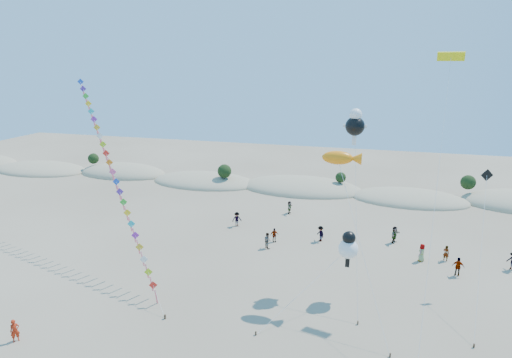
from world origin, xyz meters
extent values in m
ellipsoid|color=gray|center=(-48.00, 44.20, 0.00)|extent=(18.00, 9.90, 2.80)
ellipsoid|color=#203814|center=(-48.00, 44.20, 0.77)|extent=(14.40, 6.48, 0.72)
ellipsoid|color=gray|center=(-32.00, 46.00, 0.00)|extent=(16.00, 8.80, 3.60)
ellipsoid|color=#203814|center=(-32.00, 46.00, 0.99)|extent=(12.80, 5.76, 0.64)
ellipsoid|color=gray|center=(-16.00, 44.60, 0.00)|extent=(17.60, 9.68, 3.00)
ellipsoid|color=#203814|center=(-16.00, 44.60, 0.83)|extent=(14.08, 6.34, 0.70)
ellipsoid|color=gray|center=(0.00, 45.30, 0.00)|extent=(19.00, 10.45, 3.40)
ellipsoid|color=#203814|center=(0.00, 45.30, 0.94)|extent=(15.20, 6.84, 0.76)
ellipsoid|color=gray|center=(16.00, 43.90, 0.00)|extent=(16.40, 9.02, 2.80)
ellipsoid|color=#203814|center=(16.00, 43.90, 0.77)|extent=(13.12, 5.90, 0.66)
sphere|color=black|center=(-38.00, 46.20, 2.36)|extent=(1.90, 1.90, 1.90)
sphere|color=black|center=(-12.00, 43.40, 2.48)|extent=(2.20, 2.20, 2.20)
sphere|color=black|center=(6.00, 45.40, 2.24)|extent=(1.60, 1.60, 1.60)
sphere|color=black|center=(24.00, 46.80, 2.44)|extent=(2.10, 2.10, 2.10)
cube|color=#3F2D1E|center=(-4.30, 7.74, 0.17)|extent=(0.12, 0.12, 0.35)
cylinder|color=silver|center=(-13.02, 15.66, 8.54)|extent=(17.47, 15.87, 17.11)
cube|color=red|center=(-6.10, 9.37, 1.76)|extent=(1.34, 0.52, 1.41)
cube|color=#F6677B|center=(-5.92, 9.42, 0.66)|extent=(0.19, 0.45, 1.55)
cube|color=#ABDA19|center=(-6.85, 10.05, 2.49)|extent=(1.34, 0.52, 1.41)
cube|color=#F6677B|center=(-6.67, 10.10, 1.39)|extent=(0.19, 0.45, 1.55)
cube|color=white|center=(-7.59, 10.72, 3.22)|extent=(1.34, 0.52, 1.41)
cube|color=#F6677B|center=(-7.41, 10.77, 2.12)|extent=(0.19, 0.45, 1.55)
cube|color=gold|center=(-8.34, 11.40, 3.95)|extent=(1.34, 0.52, 1.41)
cube|color=#F6677B|center=(-8.16, 11.45, 2.85)|extent=(0.19, 0.45, 1.55)
cube|color=purple|center=(-9.08, 12.08, 4.68)|extent=(1.34, 0.52, 1.41)
cube|color=#F6677B|center=(-8.90, 12.13, 3.58)|extent=(0.19, 0.45, 1.55)
cube|color=#19B7BD|center=(-9.82, 12.75, 5.41)|extent=(1.34, 0.52, 1.41)
cube|color=#F6677B|center=(-9.64, 12.80, 4.31)|extent=(0.19, 0.45, 1.55)
cube|color=yellow|center=(-10.57, 13.43, 6.14)|extent=(1.34, 0.52, 1.41)
cube|color=#F6677B|center=(-10.39, 13.48, 5.04)|extent=(0.19, 0.45, 1.55)
cube|color=green|center=(-11.31, 14.11, 6.87)|extent=(1.34, 0.52, 1.41)
cube|color=#F6677B|center=(-11.13, 14.16, 5.77)|extent=(0.19, 0.45, 1.55)
cube|color=#58279E|center=(-12.06, 14.78, 7.60)|extent=(1.34, 0.52, 1.41)
cube|color=#F6677B|center=(-11.88, 14.83, 6.50)|extent=(0.19, 0.45, 1.55)
cube|color=blue|center=(-12.80, 15.46, 8.33)|extent=(1.34, 0.52, 1.41)
cube|color=#F6677B|center=(-12.62, 15.51, 7.23)|extent=(0.19, 0.45, 1.55)
cube|color=#FE508F|center=(-13.55, 16.14, 9.06)|extent=(1.34, 0.52, 1.41)
cube|color=#F6677B|center=(-13.37, 16.19, 7.96)|extent=(0.19, 0.45, 1.55)
cube|color=orange|center=(-14.29, 16.81, 9.79)|extent=(1.34, 0.52, 1.41)
cube|color=#F6677B|center=(-14.11, 16.86, 8.69)|extent=(0.19, 0.45, 1.55)
cube|color=red|center=(-15.04, 17.49, 10.52)|extent=(1.34, 0.52, 1.41)
cube|color=#F6677B|center=(-14.86, 17.54, 9.42)|extent=(0.19, 0.45, 1.55)
cube|color=#ABDA19|center=(-15.78, 18.17, 11.25)|extent=(1.34, 0.52, 1.41)
cube|color=#F6677B|center=(-15.60, 18.22, 10.15)|extent=(0.19, 0.45, 1.55)
cube|color=white|center=(-16.53, 18.84, 11.98)|extent=(1.34, 0.52, 1.41)
cube|color=#F6677B|center=(-16.35, 18.89, 10.88)|extent=(0.19, 0.45, 1.55)
cube|color=gold|center=(-17.27, 19.52, 12.71)|extent=(1.34, 0.52, 1.41)
cube|color=#F6677B|center=(-17.09, 19.57, 11.61)|extent=(0.19, 0.45, 1.55)
cube|color=purple|center=(-18.02, 20.20, 13.44)|extent=(1.34, 0.52, 1.41)
cube|color=#F6677B|center=(-17.84, 20.25, 12.34)|extent=(0.19, 0.45, 1.55)
cube|color=#19B7BD|center=(-18.76, 20.87, 14.17)|extent=(1.34, 0.52, 1.41)
cube|color=#F6677B|center=(-18.58, 20.92, 13.07)|extent=(0.19, 0.45, 1.55)
cube|color=yellow|center=(-19.51, 21.55, 14.90)|extent=(1.34, 0.52, 1.41)
cube|color=#F6677B|center=(-19.33, 21.60, 13.80)|extent=(0.19, 0.45, 1.55)
cube|color=green|center=(-20.25, 22.23, 15.63)|extent=(1.34, 0.52, 1.41)
cube|color=#F6677B|center=(-20.07, 22.28, 14.53)|extent=(0.19, 0.45, 1.55)
cube|color=#58279E|center=(-21.00, 22.90, 16.36)|extent=(1.34, 0.52, 1.41)
cube|color=#F6677B|center=(-20.82, 22.95, 15.26)|extent=(0.19, 0.45, 1.55)
cube|color=blue|center=(-21.74, 23.58, 17.09)|extent=(1.34, 0.52, 1.41)
cube|color=#F6677B|center=(-21.56, 23.63, 15.99)|extent=(0.19, 0.45, 1.55)
cube|color=#3F2D1E|center=(12.44, 7.73, 0.15)|extent=(0.10, 0.10, 0.30)
cylinder|color=silver|center=(10.05, 11.56, 5.94)|extent=(4.80, 7.69, 11.89)
ellipsoid|color=orange|center=(7.67, 15.39, 11.88)|extent=(2.48, 1.09, 1.09)
cone|color=orange|center=(9.05, 15.39, 11.88)|extent=(0.99, 0.99, 0.99)
cube|color=#3F2D1E|center=(3.04, 7.64, 0.15)|extent=(0.10, 0.10, 0.30)
cylinder|color=silver|center=(6.01, 11.16, 2.22)|extent=(5.96, 7.07, 4.47)
sphere|color=white|center=(8.97, 14.68, 4.45)|extent=(1.64, 1.64, 1.64)
sphere|color=black|center=(8.97, 14.68, 5.43)|extent=(1.09, 1.09, 1.09)
cube|color=black|center=(8.97, 14.68, 3.23)|extent=(0.35, 0.18, 0.80)
cube|color=#3F2D1E|center=(10.17, 10.96, 0.15)|extent=(0.10, 0.10, 0.30)
cylinder|color=silver|center=(9.45, 14.90, 6.98)|extent=(1.46, 7.89, 13.97)
sphere|color=black|center=(8.73, 18.83, 13.96)|extent=(1.64, 1.64, 1.64)
sphere|color=white|center=(8.73, 18.83, 14.94)|extent=(1.06, 1.06, 1.06)
cube|color=white|center=(8.73, 18.83, 12.74)|extent=(0.35, 0.18, 0.80)
cube|color=white|center=(8.03, 18.83, 13.96)|extent=(0.60, 0.15, 0.25)
cube|color=white|center=(9.43, 18.83, 13.96)|extent=(0.60, 0.15, 0.25)
cylinder|color=silver|center=(14.61, 11.00, 9.83)|extent=(2.16, 15.79, 19.68)
cube|color=yellow|center=(15.68, 18.88, 19.67)|extent=(2.04, 0.83, 0.72)
cube|color=black|center=(15.68, 18.90, 19.67)|extent=(1.97, 0.52, 0.19)
cube|color=#3F2D1E|center=(18.11, 10.34, 0.15)|extent=(0.10, 0.10, 0.30)
cylinder|color=silver|center=(18.94, 15.31, 5.02)|extent=(1.69, 9.96, 10.06)
cube|color=black|center=(19.78, 20.28, 10.04)|extent=(1.03, 0.30, 1.06)
imported|color=#AA230D|center=(-13.28, 2.43, 0.85)|extent=(0.70, 0.74, 1.69)
imported|color=slate|center=(0.21, 22.52, 0.86)|extent=(1.06, 1.05, 1.73)
imported|color=slate|center=(0.55, 24.25, 0.80)|extent=(1.01, 0.83, 1.61)
imported|color=slate|center=(5.44, 25.82, 0.88)|extent=(1.23, 1.30, 1.76)
imported|color=slate|center=(13.33, 27.59, 0.94)|extent=(1.30, 1.80, 1.88)
imported|color=slate|center=(18.15, 24.35, 0.81)|extent=(0.70, 0.62, 1.62)
imported|color=slate|center=(15.80, 23.61, 0.91)|extent=(0.94, 1.05, 1.81)
imported|color=slate|center=(-4.86, 27.65, 0.89)|extent=(1.32, 1.13, 1.78)
imported|color=slate|center=(18.76, 21.28, 0.91)|extent=(1.13, 0.63, 1.82)
imported|color=slate|center=(0.42, 33.68, 0.84)|extent=(0.50, 1.57, 1.69)
camera|label=1|loc=(10.25, -18.42, 19.32)|focal=30.00mm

